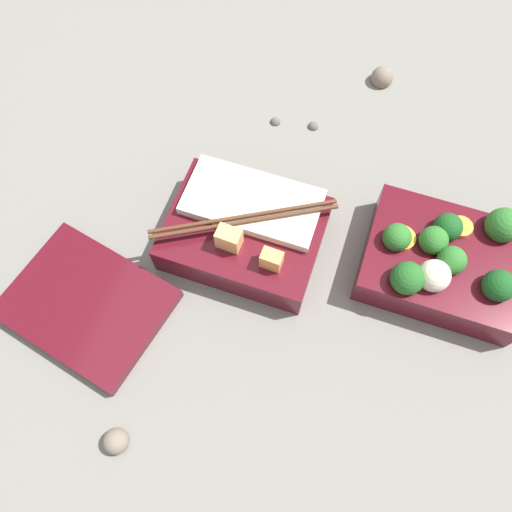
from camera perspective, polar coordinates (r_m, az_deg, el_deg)
ground_plane at (r=0.62m, az=7.80°, el=0.04°), size 3.00×3.00×0.00m
bento_tray_vegetable at (r=0.62m, az=20.45°, el=-0.41°), size 0.18×0.14×0.08m
bento_tray_rice at (r=0.60m, az=-1.47°, el=3.03°), size 0.20×0.14×0.07m
bento_lid at (r=0.62m, az=-18.98°, el=-5.10°), size 0.20×0.17×0.02m
pebble_0 at (r=0.58m, az=-15.99°, el=-19.58°), size 0.03×0.03×0.03m
pebble_1 at (r=0.73m, az=2.01°, el=15.26°), size 0.01×0.01×0.01m
pebble_2 at (r=0.73m, az=6.34°, el=14.70°), size 0.01×0.01×0.01m
pebble_3 at (r=0.80m, az=13.70°, el=19.33°), size 0.03×0.03×0.03m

